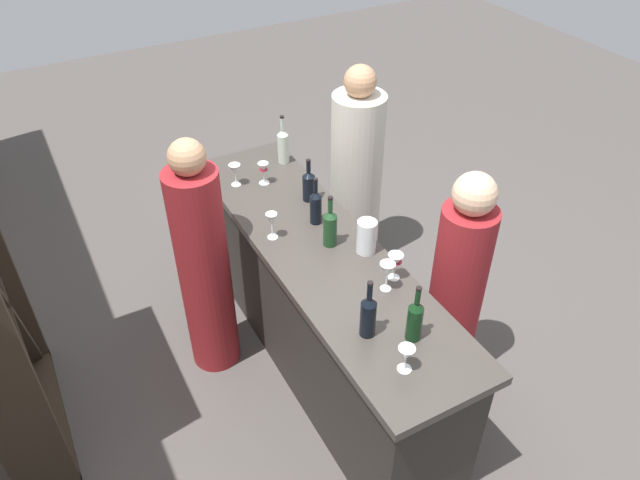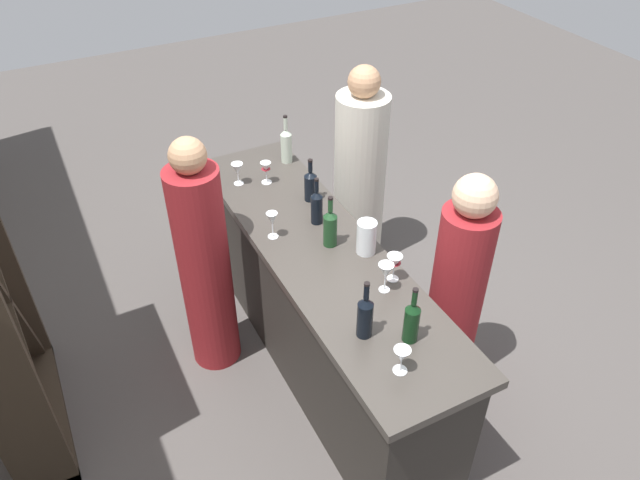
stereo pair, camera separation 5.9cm
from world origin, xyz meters
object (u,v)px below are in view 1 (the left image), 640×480
object	(u,v)px
person_left_guest	(356,177)
person_center_guest	(457,290)
person_right_guest	(204,268)
water_pitcher	(367,237)
wine_bottle_rightmost_near_black	(309,185)
wine_glass_far_left	(406,354)
wine_bottle_center_olive_green	(330,227)
wine_bottle_second_right_near_black	(316,206)
wine_glass_far_center	(235,170)
wine_bottle_leftmost_dark_green	(415,319)
wine_glass_near_right	(264,169)
wine_glass_near_center	(387,271)
wine_bottle_far_right_clear_pale	(283,145)
wine_glass_far_right	(272,220)
wine_glass_near_left	(395,262)
wine_bottle_second_left_near_black	(368,315)

from	to	relation	value
person_left_guest	person_center_guest	size ratio (longest dim) A/B	1.06
person_left_guest	person_right_guest	size ratio (longest dim) A/B	0.98
water_pitcher	person_left_guest	distance (m)	1.18
wine_bottle_rightmost_near_black	wine_glass_far_left	distance (m)	1.39
wine_bottle_center_olive_green	water_pitcher	distance (m)	0.20
wine_bottle_second_right_near_black	wine_glass_far_center	size ratio (longest dim) A/B	2.03
wine_bottle_rightmost_near_black	person_right_guest	bearing A→B (deg)	95.57
wine_bottle_leftmost_dark_green	water_pitcher	distance (m)	0.66
wine_glass_near_right	person_center_guest	bearing A→B (deg)	-151.33
water_pitcher	person_center_guest	size ratio (longest dim) A/B	0.13
wine_bottle_center_olive_green	wine_bottle_second_right_near_black	size ratio (longest dim) A/B	1.05
wine_glass_near_center	wine_bottle_leftmost_dark_green	bearing A→B (deg)	167.64
wine_glass_far_left	person_left_guest	world-z (taller)	person_left_guest
wine_bottle_far_right_clear_pale	wine_glass_far_center	distance (m)	0.40
wine_glass_near_center	person_center_guest	size ratio (longest dim) A/B	0.11
wine_bottle_leftmost_dark_green	wine_bottle_second_right_near_black	world-z (taller)	wine_bottle_leftmost_dark_green
wine_bottle_second_right_near_black	wine_glass_far_right	bearing A→B (deg)	92.52
wine_glass_far_right	person_center_guest	xyz separation A→B (m)	(-0.64, -0.83, -0.37)
wine_bottle_leftmost_dark_green	wine_bottle_center_olive_green	size ratio (longest dim) A/B	1.00
wine_bottle_far_right_clear_pale	water_pitcher	xyz separation A→B (m)	(-1.06, 0.02, -0.03)
wine_bottle_leftmost_dark_green	person_right_guest	size ratio (longest dim) A/B	0.20
wine_glass_far_left	wine_glass_near_center	bearing A→B (deg)	-24.36
wine_bottle_center_olive_green	wine_glass_far_right	distance (m)	0.32
wine_bottle_center_olive_green	person_center_guest	world-z (taller)	person_center_guest
wine_bottle_leftmost_dark_green	wine_glass_far_right	bearing A→B (deg)	14.01
wine_bottle_second_right_near_black	wine_glass_far_left	xyz separation A→B (m)	(-1.14, 0.17, -0.02)
water_pitcher	wine_bottle_center_olive_green	bearing A→B (deg)	44.09
person_right_guest	person_center_guest	bearing A→B (deg)	-40.98
wine_glass_far_right	water_pitcher	size ratio (longest dim) A/B	0.83
wine_bottle_rightmost_near_black	wine_glass_far_center	distance (m)	0.49
water_pitcher	person_right_guest	size ratio (longest dim) A/B	0.12
wine_bottle_rightmost_near_black	wine_glass_near_left	distance (m)	0.85
wine_bottle_rightmost_near_black	person_right_guest	size ratio (longest dim) A/B	0.18
wine_glass_far_left	wine_bottle_second_left_near_black	bearing A→B (deg)	6.68
wine_glass_near_left	wine_glass_far_right	xyz separation A→B (m)	(0.61, 0.40, 0.01)
wine_bottle_leftmost_dark_green	water_pitcher	xyz separation A→B (m)	(0.64, -0.15, -0.02)
wine_glass_far_center	person_right_guest	world-z (taller)	person_right_guest
wine_bottle_second_right_near_black	wine_glass_near_right	bearing A→B (deg)	9.54
wine_bottle_leftmost_dark_green	wine_glass_near_center	distance (m)	0.34
wine_glass_near_left	water_pitcher	world-z (taller)	water_pitcher
water_pitcher	person_center_guest	xyz separation A→B (m)	(-0.29, -0.44, -0.35)
wine_bottle_center_olive_green	wine_glass_near_center	size ratio (longest dim) A/B	1.88
wine_glass_near_right	wine_bottle_leftmost_dark_green	bearing A→B (deg)	-177.94
wine_bottle_second_left_near_black	wine_glass_far_right	size ratio (longest dim) A/B	1.97
wine_bottle_center_olive_green	wine_glass_near_left	distance (m)	0.43
water_pitcher	wine_bottle_second_left_near_black	bearing A→B (deg)	148.64
wine_glass_near_center	wine_glass_far_right	distance (m)	0.73
wine_bottle_rightmost_near_black	person_left_guest	xyz separation A→B (m)	(0.40, -0.59, -0.34)
wine_glass_near_left	wine_glass_near_center	xyz separation A→B (m)	(-0.05, 0.08, 0.01)
wine_bottle_far_right_clear_pale	wine_bottle_second_left_near_black	bearing A→B (deg)	167.99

